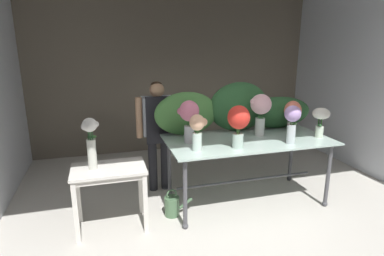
{
  "coord_description": "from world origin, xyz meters",
  "views": [
    {
      "loc": [
        -1.38,
        -2.11,
        2.06
      ],
      "look_at": [
        -0.41,
        1.28,
        1.11
      ],
      "focal_mm": 30.01,
      "sensor_mm": 36.0,
      "label": 1
    }
  ],
  "objects_px": {
    "vase_blush_dahlias": "(261,109)",
    "watering_can": "(172,206)",
    "vase_white_roses_tall": "(91,141)",
    "vase_coral_hydrangea": "(293,114)",
    "vase_ivory_roses": "(321,118)",
    "vase_rosy_peonies": "(189,117)",
    "side_table_white": "(109,176)",
    "vase_scarlet_snapdragons": "(239,122)",
    "vase_peach_lilies": "(197,129)",
    "vase_lilac_tulips": "(292,120)",
    "florist": "(158,125)",
    "display_table_glass": "(247,147)"
  },
  "relations": [
    {
      "from": "vase_rosy_peonies",
      "to": "watering_can",
      "type": "distance_m",
      "value": 1.1
    },
    {
      "from": "side_table_white",
      "to": "vase_rosy_peonies",
      "type": "xyz_separation_m",
      "value": [
        0.97,
        0.2,
        0.57
      ]
    },
    {
      "from": "side_table_white",
      "to": "vase_white_roses_tall",
      "type": "relative_size",
      "value": 1.4
    },
    {
      "from": "vase_coral_hydrangea",
      "to": "vase_peach_lilies",
      "type": "relative_size",
      "value": 1.04
    },
    {
      "from": "display_table_glass",
      "to": "vase_peach_lilies",
      "type": "bearing_deg",
      "value": -161.15
    },
    {
      "from": "vase_coral_hydrangea",
      "to": "vase_scarlet_snapdragons",
      "type": "xyz_separation_m",
      "value": [
        -0.97,
        -0.41,
        0.05
      ]
    },
    {
      "from": "vase_white_roses_tall",
      "to": "vase_scarlet_snapdragons",
      "type": "bearing_deg",
      "value": -5.57
    },
    {
      "from": "side_table_white",
      "to": "watering_can",
      "type": "distance_m",
      "value": 0.87
    },
    {
      "from": "vase_white_roses_tall",
      "to": "vase_peach_lilies",
      "type": "bearing_deg",
      "value": -5.74
    },
    {
      "from": "vase_white_roses_tall",
      "to": "vase_lilac_tulips",
      "type": "bearing_deg",
      "value": -4.36
    },
    {
      "from": "vase_lilac_tulips",
      "to": "vase_scarlet_snapdragons",
      "type": "bearing_deg",
      "value": 178.53
    },
    {
      "from": "vase_rosy_peonies",
      "to": "vase_lilac_tulips",
      "type": "bearing_deg",
      "value": -17.6
    },
    {
      "from": "florist",
      "to": "vase_white_roses_tall",
      "type": "relative_size",
      "value": 2.72
    },
    {
      "from": "vase_coral_hydrangea",
      "to": "vase_blush_dahlias",
      "type": "bearing_deg",
      "value": -178.83
    },
    {
      "from": "display_table_glass",
      "to": "vase_ivory_roses",
      "type": "relative_size",
      "value": 5.38
    },
    {
      "from": "watering_can",
      "to": "vase_white_roses_tall",
      "type": "bearing_deg",
      "value": -176.84
    },
    {
      "from": "display_table_glass",
      "to": "vase_peach_lilies",
      "type": "distance_m",
      "value": 0.87
    },
    {
      "from": "display_table_glass",
      "to": "side_table_white",
      "type": "xyz_separation_m",
      "value": [
        -1.73,
        -0.14,
        -0.13
      ]
    },
    {
      "from": "watering_can",
      "to": "vase_rosy_peonies",
      "type": "bearing_deg",
      "value": 30.34
    },
    {
      "from": "vase_ivory_roses",
      "to": "vase_rosy_peonies",
      "type": "height_order",
      "value": "vase_rosy_peonies"
    },
    {
      "from": "vase_peach_lilies",
      "to": "vase_ivory_roses",
      "type": "relative_size",
      "value": 1.09
    },
    {
      "from": "vase_lilac_tulips",
      "to": "vase_rosy_peonies",
      "type": "relative_size",
      "value": 0.9
    },
    {
      "from": "florist",
      "to": "vase_scarlet_snapdragons",
      "type": "bearing_deg",
      "value": -51.95
    },
    {
      "from": "vase_peach_lilies",
      "to": "vase_white_roses_tall",
      "type": "bearing_deg",
      "value": 174.26
    },
    {
      "from": "side_table_white",
      "to": "vase_white_roses_tall",
      "type": "xyz_separation_m",
      "value": [
        -0.16,
        0.0,
        0.42
      ]
    },
    {
      "from": "vase_peach_lilies",
      "to": "vase_rosy_peonies",
      "type": "height_order",
      "value": "vase_rosy_peonies"
    },
    {
      "from": "watering_can",
      "to": "side_table_white",
      "type": "bearing_deg",
      "value": -176.03
    },
    {
      "from": "vase_white_roses_tall",
      "to": "vase_coral_hydrangea",
      "type": "bearing_deg",
      "value": 5.47
    },
    {
      "from": "side_table_white",
      "to": "vase_peach_lilies",
      "type": "bearing_deg",
      "value": -6.59
    },
    {
      "from": "vase_coral_hydrangea",
      "to": "watering_can",
      "type": "distance_m",
      "value": 1.99
    },
    {
      "from": "florist",
      "to": "vase_coral_hydrangea",
      "type": "xyz_separation_m",
      "value": [
        1.72,
        -0.56,
        0.17
      ]
    },
    {
      "from": "vase_lilac_tulips",
      "to": "watering_can",
      "type": "relative_size",
      "value": 1.32
    },
    {
      "from": "florist",
      "to": "vase_rosy_peonies",
      "type": "xyz_separation_m",
      "value": [
        0.27,
        -0.61,
        0.24
      ]
    },
    {
      "from": "vase_peach_lilies",
      "to": "watering_can",
      "type": "bearing_deg",
      "value": 148.4
    },
    {
      "from": "side_table_white",
      "to": "vase_scarlet_snapdragons",
      "type": "distance_m",
      "value": 1.57
    },
    {
      "from": "display_table_glass",
      "to": "vase_peach_lilies",
      "type": "height_order",
      "value": "vase_peach_lilies"
    },
    {
      "from": "side_table_white",
      "to": "vase_coral_hydrangea",
      "type": "height_order",
      "value": "vase_coral_hydrangea"
    },
    {
      "from": "display_table_glass",
      "to": "vase_lilac_tulips",
      "type": "height_order",
      "value": "vase_lilac_tulips"
    },
    {
      "from": "vase_peach_lilies",
      "to": "vase_white_roses_tall",
      "type": "relative_size",
      "value": 0.73
    },
    {
      "from": "florist",
      "to": "vase_blush_dahlias",
      "type": "distance_m",
      "value": 1.39
    },
    {
      "from": "vase_blush_dahlias",
      "to": "watering_can",
      "type": "height_order",
      "value": "vase_blush_dahlias"
    },
    {
      "from": "vase_scarlet_snapdragons",
      "to": "vase_white_roses_tall",
      "type": "xyz_separation_m",
      "value": [
        -1.62,
        0.16,
        -0.13
      ]
    },
    {
      "from": "florist",
      "to": "watering_can",
      "type": "xyz_separation_m",
      "value": [
        0.02,
        -0.76,
        -0.82
      ]
    },
    {
      "from": "vase_blush_dahlias",
      "to": "display_table_glass",
      "type": "bearing_deg",
      "value": -155.03
    },
    {
      "from": "vase_scarlet_snapdragons",
      "to": "vase_ivory_roses",
      "type": "xyz_separation_m",
      "value": [
        1.19,
        0.11,
        -0.06
      ]
    },
    {
      "from": "watering_can",
      "to": "vase_peach_lilies",
      "type": "bearing_deg",
      "value": -31.6
    },
    {
      "from": "vase_scarlet_snapdragons",
      "to": "vase_ivory_roses",
      "type": "distance_m",
      "value": 1.19
    },
    {
      "from": "display_table_glass",
      "to": "watering_can",
      "type": "relative_size",
      "value": 5.87
    },
    {
      "from": "display_table_glass",
      "to": "vase_ivory_roses",
      "type": "bearing_deg",
      "value": -11.63
    },
    {
      "from": "vase_peach_lilies",
      "to": "vase_blush_dahlias",
      "type": "xyz_separation_m",
      "value": [
        0.96,
        0.35,
        0.1
      ]
    }
  ]
}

